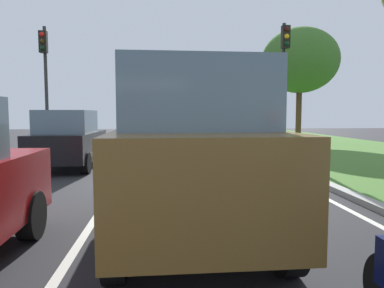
% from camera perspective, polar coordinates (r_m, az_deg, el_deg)
% --- Properties ---
extents(ground_plane, '(60.00, 60.00, 0.00)m').
position_cam_1_polar(ground_plane, '(10.92, -6.69, -4.02)').
color(ground_plane, '#262628').
extents(lane_line_center, '(0.12, 32.00, 0.01)m').
position_cam_1_polar(lane_line_center, '(10.97, -10.36, -4.01)').
color(lane_line_center, silver).
rests_on(lane_line_center, ground).
extents(lane_line_right_edge, '(0.12, 32.00, 0.01)m').
position_cam_1_polar(lane_line_right_edge, '(11.38, 11.78, -3.72)').
color(lane_line_right_edge, silver).
rests_on(lane_line_right_edge, ground).
extents(curb_right, '(0.24, 48.00, 0.12)m').
position_cam_1_polar(curb_right, '(11.52, 14.17, -3.37)').
color(curb_right, '#9E9B93').
rests_on(curb_right, ground).
extents(car_suv_ahead, '(2.03, 4.53, 2.28)m').
position_cam_1_polar(car_suv_ahead, '(5.03, -0.35, -0.91)').
color(car_suv_ahead, brown).
rests_on(car_suv_ahead, ground).
extents(car_hatchback_far, '(1.76, 3.71, 1.78)m').
position_cam_1_polar(car_hatchback_far, '(11.68, -19.00, 0.67)').
color(car_hatchback_far, black).
rests_on(car_hatchback_far, ground).
extents(traffic_light_near_right, '(0.32, 0.50, 5.34)m').
position_cam_1_polar(traffic_light_near_right, '(15.36, 14.46, 12.05)').
color(traffic_light_near_right, '#2D2D2D').
rests_on(traffic_light_near_right, ground).
extents(traffic_light_overhead_left, '(0.32, 0.50, 5.36)m').
position_cam_1_polar(traffic_light_overhead_left, '(16.69, -22.37, 11.15)').
color(traffic_light_overhead_left, '#2D2D2D').
rests_on(traffic_light_overhead_left, ground).
extents(tree_roadside_far, '(4.33, 4.33, 6.55)m').
position_cam_1_polar(tree_roadside_far, '(21.80, 16.79, 12.58)').
color(tree_roadside_far, '#4C331E').
rests_on(tree_roadside_far, ground).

